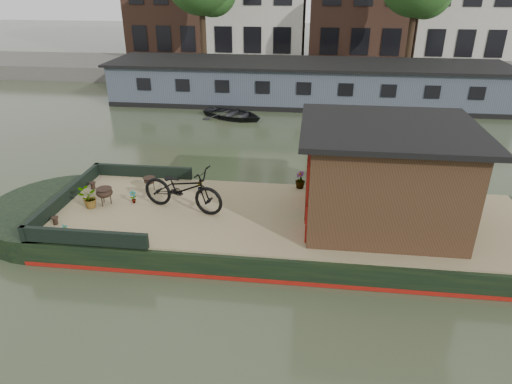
# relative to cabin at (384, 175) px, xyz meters

# --- Properties ---
(ground) EXTENTS (120.00, 120.00, 0.00)m
(ground) POSITION_rel_cabin_xyz_m (-2.19, 0.00, -1.88)
(ground) COLOR #343F28
(ground) RESTS_ON ground
(houseboat_hull) EXTENTS (14.01, 4.02, 0.60)m
(houseboat_hull) POSITION_rel_cabin_xyz_m (-3.52, 0.00, -1.60)
(houseboat_hull) COLOR black
(houseboat_hull) RESTS_ON ground
(houseboat_deck) EXTENTS (11.80, 3.80, 0.05)m
(houseboat_deck) POSITION_rel_cabin_xyz_m (-2.19, 0.00, -1.25)
(houseboat_deck) COLOR #897554
(houseboat_deck) RESTS_ON houseboat_hull
(bow_bulwark) EXTENTS (3.00, 4.00, 0.35)m
(bow_bulwark) POSITION_rel_cabin_xyz_m (-7.25, 0.00, -1.05)
(bow_bulwark) COLOR black
(bow_bulwark) RESTS_ON houseboat_deck
(cabin) EXTENTS (4.00, 3.50, 2.42)m
(cabin) POSITION_rel_cabin_xyz_m (0.00, 0.00, 0.00)
(cabin) COLOR black
(cabin) RESTS_ON houseboat_deck
(bicycle) EXTENTS (2.36, 1.32, 1.17)m
(bicycle) POSITION_rel_cabin_xyz_m (-4.91, 0.01, -0.64)
(bicycle) COLOR black
(bicycle) RESTS_ON houseboat_deck
(potted_plant_a) EXTENTS (0.22, 0.19, 0.36)m
(potted_plant_a) POSITION_rel_cabin_xyz_m (-6.33, 0.19, -1.05)
(potted_plant_a) COLOR #9C322C
(potted_plant_a) RESTS_ON houseboat_deck
(potted_plant_b) EXTENTS (0.23, 0.23, 0.33)m
(potted_plant_b) POSITION_rel_cabin_xyz_m (-4.73, 1.06, -1.06)
(potted_plant_b) COLOR brown
(potted_plant_b) RESTS_ON houseboat_deck
(potted_plant_c) EXTENTS (0.65, 0.64, 0.55)m
(potted_plant_c) POSITION_rel_cabin_xyz_m (-7.35, -0.21, -0.95)
(potted_plant_c) COLOR #A14E2E
(potted_plant_c) RESTS_ON houseboat_deck
(potted_plant_d) EXTENTS (0.39, 0.39, 0.50)m
(potted_plant_d) POSITION_rel_cabin_xyz_m (-1.99, 1.70, -0.98)
(potted_plant_d) COLOR maroon
(potted_plant_d) RESTS_ON houseboat_deck
(potted_plant_e) EXTENTS (0.16, 0.20, 0.33)m
(potted_plant_e) POSITION_rel_cabin_xyz_m (-7.22, -1.70, -1.06)
(potted_plant_e) COLOR brown
(potted_plant_e) RESTS_ON houseboat_deck
(brazier_front) EXTENTS (0.44, 0.44, 0.46)m
(brazier_front) POSITION_rel_cabin_xyz_m (-7.03, 0.03, -1.00)
(brazier_front) COLOR black
(brazier_front) RESTS_ON houseboat_deck
(brazier_rear) EXTENTS (0.36, 0.36, 0.39)m
(brazier_rear) POSITION_rel_cabin_xyz_m (-6.16, 1.03, -1.04)
(brazier_rear) COLOR black
(brazier_rear) RESTS_ON houseboat_deck
(bollard_port) EXTENTS (0.18, 0.18, 0.20)m
(bollard_port) POSITION_rel_cabin_xyz_m (-7.79, 0.91, -1.13)
(bollard_port) COLOR black
(bollard_port) RESTS_ON houseboat_deck
(bollard_stbd) EXTENTS (0.17, 0.17, 0.19)m
(bollard_stbd) POSITION_rel_cabin_xyz_m (-7.79, -1.15, -1.13)
(bollard_stbd) COLOR black
(bollard_stbd) RESTS_ON houseboat_deck
(dinghy) EXTENTS (3.67, 3.27, 0.63)m
(dinghy) POSITION_rel_cabin_xyz_m (-5.44, 10.66, -1.56)
(dinghy) COLOR black
(dinghy) RESTS_ON ground
(far_houseboat) EXTENTS (20.40, 4.40, 2.11)m
(far_houseboat) POSITION_rel_cabin_xyz_m (-2.19, 14.00, -0.91)
(far_houseboat) COLOR #414957
(far_houseboat) RESTS_ON ground
(quay) EXTENTS (60.00, 6.00, 0.90)m
(quay) POSITION_rel_cabin_xyz_m (-2.19, 20.50, -1.43)
(quay) COLOR #47443F
(quay) RESTS_ON ground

